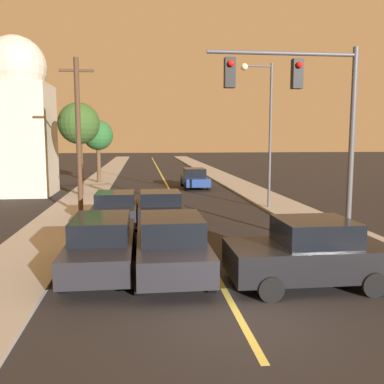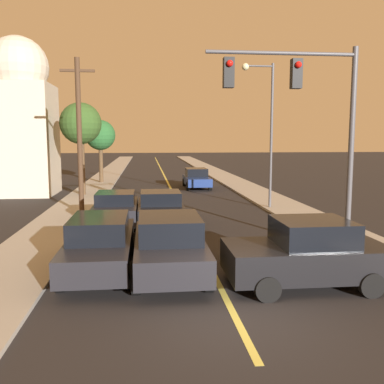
% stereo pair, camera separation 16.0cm
% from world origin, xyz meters
% --- Properties ---
extents(ground_plane, '(200.00, 200.00, 0.00)m').
position_xyz_m(ground_plane, '(0.00, 0.00, 0.00)').
color(ground_plane, black).
extents(road_surface, '(8.67, 80.00, 0.01)m').
position_xyz_m(road_surface, '(0.00, 36.00, 0.01)').
color(road_surface, black).
rests_on(road_surface, ground).
extents(sidewalk_left, '(2.50, 80.00, 0.12)m').
position_xyz_m(sidewalk_left, '(-5.58, 36.00, 0.06)').
color(sidewalk_left, '#9E998E').
rests_on(sidewalk_left, ground).
extents(sidewalk_right, '(2.50, 80.00, 0.12)m').
position_xyz_m(sidewalk_right, '(5.58, 36.00, 0.06)').
color(sidewalk_right, '#9E998E').
rests_on(sidewalk_right, ground).
extents(car_near_lane_front, '(1.98, 4.76, 1.67)m').
position_xyz_m(car_near_lane_front, '(-1.21, 2.96, 0.85)').
color(car_near_lane_front, black).
rests_on(car_near_lane_front, ground).
extents(car_near_lane_second, '(2.03, 4.02, 1.49)m').
position_xyz_m(car_near_lane_second, '(-1.21, 9.73, 0.78)').
color(car_near_lane_second, black).
rests_on(car_near_lane_second, ground).
extents(car_outer_lane_front, '(1.85, 5.10, 1.60)m').
position_xyz_m(car_outer_lane_front, '(-3.12, 3.45, 0.82)').
color(car_outer_lane_front, black).
rests_on(car_outer_lane_front, ground).
extents(car_outer_lane_second, '(1.92, 4.15, 1.47)m').
position_xyz_m(car_outer_lane_second, '(-3.12, 9.82, 0.76)').
color(car_outer_lane_second, black).
rests_on(car_outer_lane_second, ground).
extents(car_far_oncoming, '(1.86, 4.57, 1.48)m').
position_xyz_m(car_far_oncoming, '(1.95, 23.15, 0.74)').
color(car_far_oncoming, navy).
rests_on(car_far_oncoming, ground).
extents(car_crossing_right, '(4.05, 2.12, 1.71)m').
position_xyz_m(car_crossing_right, '(2.21, 1.68, 0.84)').
color(car_crossing_right, black).
rests_on(car_crossing_right, ground).
extents(traffic_signal_mast, '(4.82, 0.42, 6.45)m').
position_xyz_m(traffic_signal_mast, '(3.23, 4.66, 4.72)').
color(traffic_signal_mast, '#47474C').
rests_on(traffic_signal_mast, ground).
extents(streetlamp_right, '(1.68, 0.36, 7.39)m').
position_xyz_m(streetlamp_right, '(4.31, 13.31, 4.82)').
color(streetlamp_right, '#47474C').
rests_on(streetlamp_right, ground).
extents(utility_pole_left, '(1.60, 0.24, 7.34)m').
position_xyz_m(utility_pole_left, '(-4.93, 12.41, 3.95)').
color(utility_pole_left, '#422D1E').
rests_on(utility_pole_left, ground).
extents(tree_left_near, '(2.62, 2.62, 5.85)m').
position_xyz_m(tree_left_near, '(-5.88, 19.43, 4.58)').
color(tree_left_near, '#4C3823').
rests_on(tree_left_near, ground).
extents(tree_left_far, '(2.45, 2.45, 5.08)m').
position_xyz_m(tree_left_far, '(-5.48, 27.28, 3.92)').
color(tree_left_far, '#4C3823').
rests_on(tree_left_far, ground).
extents(domed_building_left, '(4.15, 4.15, 10.21)m').
position_xyz_m(domed_building_left, '(-9.91, 20.78, 5.09)').
color(domed_building_left, '#BCB29E').
rests_on(domed_building_left, ground).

